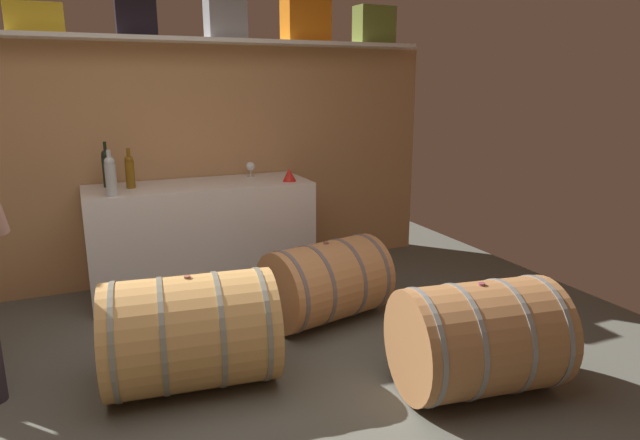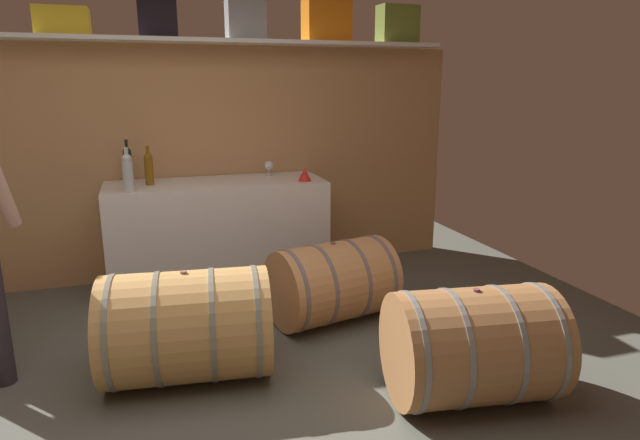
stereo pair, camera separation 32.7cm
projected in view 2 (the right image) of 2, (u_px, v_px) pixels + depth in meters
name	position (u px, v px, depth m)	size (l,w,h in m)	color
ground_plane	(196.00, 373.00, 3.23)	(6.31, 7.98, 0.02)	#56574E
back_wall_panel	(168.00, 165.00, 4.65)	(5.11, 0.10, 1.96)	tan
high_shelf_board	(161.00, 40.00, 4.27)	(4.70, 0.40, 0.03)	white
toolcase_yellow	(62.00, 21.00, 4.03)	(0.38, 0.22, 0.20)	yellow
toolcase_black	(157.00, 17.00, 4.22)	(0.29, 0.23, 0.31)	black
toolcase_grey	(245.00, 20.00, 4.43)	(0.30, 0.25, 0.31)	gray
toolcase_orange	(326.00, 21.00, 4.63)	(0.39, 0.22, 0.34)	orange
toolcase_olive	(398.00, 25.00, 4.83)	(0.35, 0.19, 0.32)	olive
work_cabinet	(218.00, 234.00, 4.53)	(1.74, 0.65, 0.88)	white
wine_bottle_dark	(128.00, 164.00, 4.32)	(0.07, 0.07, 0.35)	black
wine_bottle_clear	(128.00, 172.00, 3.98)	(0.08, 0.08, 0.33)	#B7C2C2
wine_bottle_amber	(149.00, 168.00, 4.26)	(0.07, 0.07, 0.30)	brown
wine_glass	(269.00, 166.00, 4.70)	(0.08, 0.08, 0.13)	white
red_funnel	(305.00, 174.00, 4.45)	(0.11, 0.11, 0.11)	red
wine_barrel_near	(187.00, 326.00, 3.09)	(0.99, 0.74, 0.65)	tan
wine_barrel_far	(333.00, 282.00, 3.87)	(0.93, 0.72, 0.58)	tan
wine_barrel_flank	(472.00, 346.00, 2.88)	(0.92, 0.73, 0.63)	#99673B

